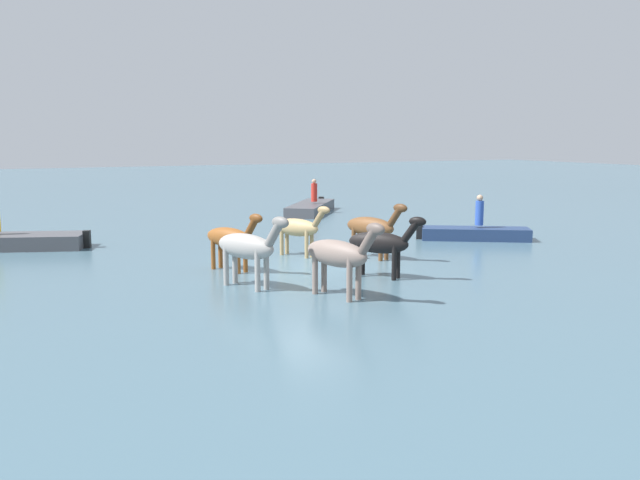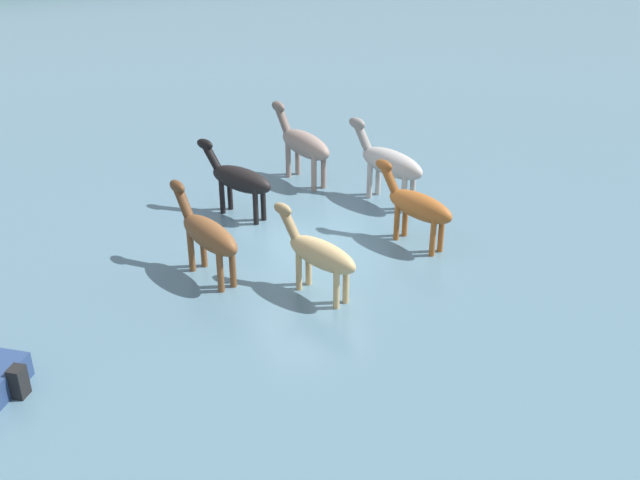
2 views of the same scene
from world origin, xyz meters
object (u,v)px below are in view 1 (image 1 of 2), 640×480
object	(u,v)px
horse_gray_outer	(298,228)
boat_motor_center	(1,244)
boat_tender_starboard	(474,236)
horse_dark_mare	(248,247)
boat_dinghy_port	(311,209)
horse_lead	(381,243)
horse_rear_stallion	(372,227)
person_boatman_standing	(314,191)
horse_pinto_flank	(339,254)
person_watcher_seated	(479,211)
horse_mid_herd	(231,238)

from	to	relation	value
horse_gray_outer	boat_motor_center	distance (m)	10.86
boat_tender_starboard	horse_gray_outer	bearing A→B (deg)	-145.35
horse_dark_mare	boat_dinghy_port	bearing A→B (deg)	125.63
horse_lead	horse_rear_stallion	xyz separation A→B (m)	(-1.35, -2.76, 0.05)
horse_gray_outer	boat_tender_starboard	distance (m)	7.76
horse_rear_stallion	person_boatman_standing	bearing A→B (deg)	141.20
horse_rear_stallion	boat_motor_center	xyz separation A→B (m)	(10.97, -7.54, -0.86)
horse_pinto_flank	horse_dark_mare	bearing A→B (deg)	-158.77
horse_dark_mare	person_watcher_seated	bearing A→B (deg)	86.45
horse_rear_stallion	boat_motor_center	distance (m)	13.34
horse_lead	person_boatman_standing	size ratio (longest dim) A/B	1.77
horse_mid_herd	horse_pinto_flank	xyz separation A→B (m)	(-1.33, 4.40, 0.10)
horse_gray_outer	horse_rear_stallion	bearing A→B (deg)	26.30
boat_tender_starboard	boat_motor_center	world-z (taller)	boat_motor_center
person_watcher_seated	horse_dark_mare	bearing A→B (deg)	19.98
horse_dark_mare	boat_dinghy_port	world-z (taller)	horse_dark_mare
horse_dark_mare	person_boatman_standing	size ratio (longest dim) A/B	2.12
horse_lead	horse_pinto_flank	size ratio (longest dim) A/B	0.82
person_boatman_standing	horse_rear_stallion	bearing A→B (deg)	72.27
horse_rear_stallion	person_watcher_seated	bearing A→B (deg)	85.10
horse_mid_herd	boat_motor_center	bearing A→B (deg)	-164.99
horse_mid_herd	boat_tender_starboard	size ratio (longest dim) A/B	0.55
boat_dinghy_port	horse_dark_mare	bearing A→B (deg)	6.95
horse_mid_herd	horse_rear_stallion	size ratio (longest dim) A/B	0.94
horse_rear_stallion	boat_tender_starboard	xyz separation A→B (m)	(-5.71, -1.76, -0.88)
boat_dinghy_port	person_watcher_seated	bearing A→B (deg)	46.99
horse_dark_mare	horse_rear_stallion	size ratio (longest dim) A/B	1.05
horse_dark_mare	boat_dinghy_port	size ratio (longest dim) A/B	0.47
horse_mid_herd	person_boatman_standing	xyz separation A→B (m)	(-8.99, -12.85, 0.17)
horse_mid_herd	person_watcher_seated	size ratio (longest dim) A/B	1.90
horse_mid_herd	horse_gray_outer	bearing A→B (deg)	91.70
horse_rear_stallion	horse_pinto_flank	world-z (taller)	horse_pinto_flank
horse_rear_stallion	boat_dinghy_port	xyz separation A→B (m)	(-4.02, -13.11, -0.86)
horse_mid_herd	boat_tender_starboard	bearing A→B (deg)	74.87
boat_motor_center	horse_mid_herd	bearing A→B (deg)	149.31
horse_rear_stallion	boat_tender_starboard	bearing A→B (deg)	86.09
horse_gray_outer	horse_pinto_flank	distance (m)	6.00
horse_dark_mare	boat_tender_starboard	world-z (taller)	horse_dark_mare
horse_dark_mare	horse_rear_stallion	xyz separation A→B (m)	(-5.19, -2.32, -0.06)
horse_dark_mare	boat_tender_starboard	size ratio (longest dim) A/B	0.61
boat_tender_starboard	horse_dark_mare	bearing A→B (deg)	-127.11
horse_lead	horse_pinto_flank	distance (m)	2.70
boat_tender_starboard	horse_lead	bearing A→B (deg)	-114.94
boat_tender_starboard	person_boatman_standing	xyz separation A→B (m)	(1.58, -11.15, 1.00)
horse_dark_mare	person_boatman_standing	xyz separation A→B (m)	(-9.32, -15.23, 0.06)
person_watcher_seated	boat_motor_center	bearing A→B (deg)	-19.11
horse_rear_stallion	horse_pinto_flank	size ratio (longest dim) A/B	0.94
horse_mid_herd	horse_pinto_flank	world-z (taller)	horse_pinto_flank
horse_gray_outer	horse_lead	bearing A→B (deg)	-18.86
horse_lead	horse_gray_outer	bearing A→B (deg)	153.09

